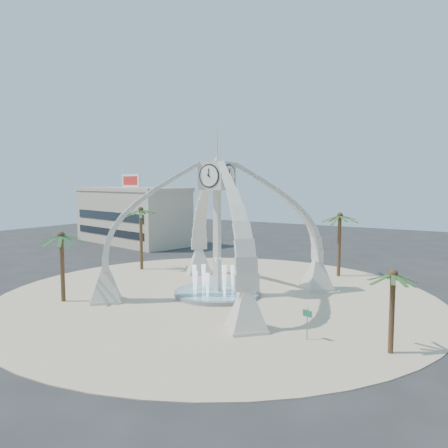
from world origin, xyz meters
The scene contains 10 objects.
ground centered at (0.00, 0.00, 0.00)m, with size 140.00×140.00×0.00m, color #282828.
plaza centered at (0.00, 0.00, 0.03)m, with size 40.00×40.00×0.06m, color #BDAC8D.
clock_tower centered at (0.00, 0.00, 6.49)m, with size 17.94×17.94×16.30m.
fountain centered at (0.00, 0.00, 0.29)m, with size 8.00×8.00×3.62m.
building_nw centered at (-32.00, 22.00, 4.83)m, with size 23.75×13.73×11.90m.
palm_east centered at (16.59, -6.00, 4.91)m, with size 3.87×3.87×5.64m.
palm_west centered at (-14.31, 5.27, 7.12)m, with size 4.34×4.34×8.03m.
palm_north centered at (6.99, 14.14, 6.73)m, with size 5.38×5.38×7.64m.
palm_south centered at (-10.25, -9.07, 5.84)m, with size 4.41×4.41×6.68m.
street_sign centered at (11.42, -6.59, 1.57)m, with size 0.79×0.23×2.20m.
Camera 1 is at (21.73, -33.33, 10.45)m, focal length 35.00 mm.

